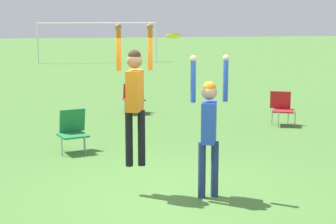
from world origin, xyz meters
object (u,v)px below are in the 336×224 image
at_px(person_defending, 209,122).
at_px(camping_chair_0, 73,129).
at_px(person_jumping, 135,91).
at_px(camping_chair_1, 282,106).
at_px(camping_chair_2, 133,96).
at_px(frisbee, 173,36).

relative_size(person_defending, camping_chair_0, 2.54).
bearing_deg(camping_chair_0, person_jumping, 89.40).
bearing_deg(camping_chair_0, camping_chair_1, -178.36).
relative_size(person_defending, camping_chair_2, 2.62).
xyz_separation_m(frisbee, camping_chair_1, (3.93, 5.13, -2.04)).
bearing_deg(person_jumping, person_defending, -90.00).
height_order(person_defending, camping_chair_2, person_defending).
distance_m(camping_chair_1, camping_chair_2, 4.36).
bearing_deg(person_defending, camping_chair_1, 167.57).
height_order(person_jumping, camping_chair_0, person_jumping).
relative_size(person_jumping, frisbee, 9.78).
distance_m(person_defending, camping_chair_2, 7.84).
distance_m(camping_chair_0, camping_chair_2, 4.75).
bearing_deg(person_defending, camping_chair_2, -158.53).
bearing_deg(camping_chair_1, person_defending, 82.41).
bearing_deg(camping_chair_2, person_jumping, 74.37).
relative_size(person_defending, camping_chair_1, 2.58).
distance_m(person_defending, frisbee, 1.44).
relative_size(frisbee, camping_chair_0, 0.26).
bearing_deg(camping_chair_0, frisbee, 97.27).
height_order(frisbee, camping_chair_2, frisbee).
relative_size(person_jumping, person_defending, 1.01).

